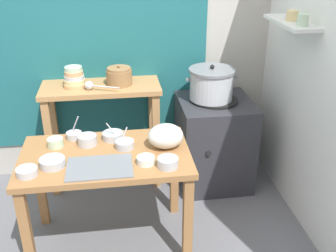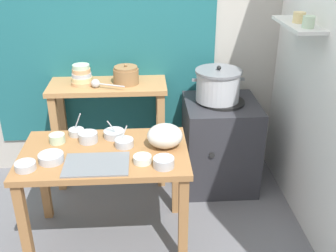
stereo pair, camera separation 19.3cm
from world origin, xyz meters
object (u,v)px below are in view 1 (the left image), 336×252
Objects in this scene: ladle at (91,85)px; prep_bowl_2 at (53,162)px; clay_pot at (120,76)px; prep_bowl_5 at (27,171)px; bowl_stack_enamel at (75,78)px; prep_bowl_1 at (113,135)px; stove_block at (214,142)px; plastic_bag at (166,136)px; serving_tray at (100,167)px; prep_bowl_6 at (88,140)px; prep_table at (107,168)px; prep_bowl_0 at (168,162)px; prep_bowl_3 at (56,142)px; back_shelf_table at (103,110)px; prep_bowl_4 at (75,135)px; steamer_pot at (212,84)px; prep_bowl_7 at (125,144)px; prep_bowl_8 at (146,160)px.

ladle is 1.71× the size of prep_bowl_2.
prep_bowl_5 is at bearing -120.32° from clay_pot.
prep_bowl_1 is at bearing -65.06° from bowl_stack_enamel.
stove_block is 1.50m from prep_bowl_2.
ladle is (-0.23, -0.09, -0.04)m from clay_pot.
stove_block is at bearing 51.72° from plastic_bag.
serving_tray is 0.38m from prep_bowl_1.
clay_pot is at bearing 80.55° from serving_tray.
clay_pot is 1.60× the size of prep_bowl_6.
bowl_stack_enamel is at bearing 105.63° from prep_table.
clay_pot is (0.13, 0.81, 0.36)m from prep_table.
prep_bowl_0 is 1.01× the size of prep_bowl_6.
prep_bowl_3 is at bearing -111.59° from ladle.
bowl_stack_enamel is (-0.20, -0.01, 0.30)m from back_shelf_table.
prep_bowl_5 is at bearing -177.03° from serving_tray.
prep_table is at bearing -143.13° from stove_block.
prep_table is at bearing -82.16° from ladle.
ladle is 0.88m from prep_bowl_2.
prep_bowl_4 is at bearing -121.59° from clay_pot.
serving_tray is at bearing -99.45° from clay_pot.
prep_bowl_4 is 1.33× the size of prep_bowl_5.
steamer_pot is 1.18m from prep_bowl_4.
back_shelf_table is at bearing 91.78° from prep_table.
serving_tray is 0.49m from plastic_bag.
clay_pot is at bearing 90.02° from prep_bowl_7.
clay_pot is 1.02m from serving_tray.
ladle is at bearing 68.41° from prep_bowl_3.
steamer_pot is at bearing -8.48° from clay_pot.
steamer_pot reaches higher than prep_bowl_2.
back_shelf_table is at bearing 82.10° from prep_bowl_6.
prep_bowl_1 reaches higher than prep_bowl_2.
serving_tray is (-0.90, -0.87, -0.18)m from steamer_pot.
steamer_pot is 1.44m from prep_bowl_2.
stove_block is at bearing -6.27° from bowl_stack_enamel.
prep_bowl_0 is (-0.02, -0.25, -0.05)m from plastic_bag.
serving_tray is at bearing -101.11° from prep_table.
bowl_stack_enamel is at bearing 146.92° from ladle.
prep_bowl_2 is at bearing -161.48° from prep_table.
bowl_stack_enamel is at bearing 173.73° from stove_block.
prep_bowl_1 is at bearing -82.52° from back_shelf_table.
prep_bowl_6 is 0.48m from prep_bowl_8.
prep_table is at bearing -105.04° from prep_bowl_1.
bowl_stack_enamel reaches higher than serving_tray.
plastic_bag is (-0.47, -0.66, -0.11)m from steamer_pot.
prep_bowl_6 is (-0.25, -0.66, -0.21)m from clay_pot.
prep_bowl_6 is (0.10, -0.11, 0.01)m from prep_bowl_4.
prep_bowl_8 is at bearing -31.79° from prep_table.
back_shelf_table is 3.56× the size of ladle.
stove_block is at bearing 20.88° from prep_bowl_4.
back_shelf_table is 1.09m from prep_bowl_5.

